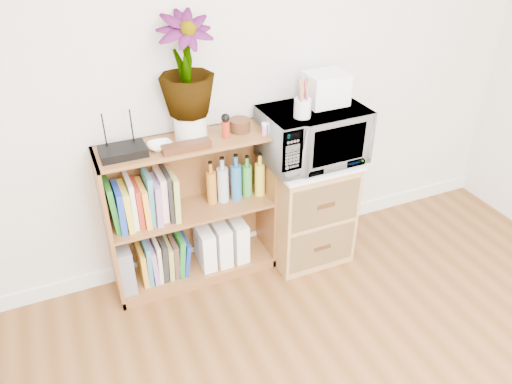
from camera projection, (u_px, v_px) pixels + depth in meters
skirting_board at (238, 241)px, 3.44m from camera, size 4.00×0.02×0.10m
bookshelf at (192, 213)px, 2.99m from camera, size 1.00×0.30×0.95m
wicker_unit at (307, 208)px, 3.25m from camera, size 0.50×0.45×0.70m
microwave at (312, 135)px, 2.95m from camera, size 0.60×0.42×0.33m
pen_cup at (302, 108)px, 2.75m from camera, size 0.10×0.10×0.10m
small_appliance at (326, 88)px, 2.89m from camera, size 0.23×0.20×0.19m
router at (123, 151)px, 2.59m from camera, size 0.24×0.16×0.04m
white_bowl at (160, 146)px, 2.65m from camera, size 0.13×0.13×0.03m
plant_pot at (191, 126)px, 2.72m from camera, size 0.18×0.18×0.15m
potted_plant at (186, 66)px, 2.54m from camera, size 0.30×0.30×0.53m
trinket_box at (186, 147)px, 2.64m from camera, size 0.26×0.07×0.04m
kokeshi_doll at (226, 130)px, 2.75m from camera, size 0.04×0.04×0.10m
wooden_bowl at (240, 125)px, 2.83m from camera, size 0.12×0.12×0.07m
paint_jars at (270, 129)px, 2.80m from camera, size 0.12×0.04×0.06m
file_box at (124, 265)px, 2.97m from camera, size 0.09×0.24×0.30m
magazine_holder_left at (205, 247)px, 3.15m from camera, size 0.08×0.21×0.27m
magazine_holder_mid at (221, 242)px, 3.18m from camera, size 0.09×0.22×0.28m
magazine_holder_right at (237, 238)px, 3.22m from camera, size 0.09×0.22×0.27m
cookbooks at (143, 200)px, 2.81m from camera, size 0.38×0.20×0.31m
liquor_bottles at (236, 179)px, 3.00m from camera, size 0.36×0.07×0.30m
lower_books at (163, 258)px, 3.07m from camera, size 0.31×0.19×0.28m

